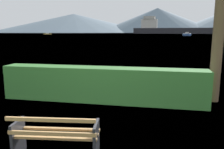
{
  "coord_description": "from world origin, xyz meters",
  "views": [
    {
      "loc": [
        1.74,
        -3.65,
        2.27
      ],
      "look_at": [
        0.0,
        5.24,
        0.58
      ],
      "focal_mm": 36.9,
      "sensor_mm": 36.0,
      "label": 1
    }
  ],
  "objects": [
    {
      "name": "sailboat_mid",
      "position": [
        -86.56,
        173.13,
        0.42
      ],
      "size": [
        5.94,
        5.84,
        1.21
      ],
      "color": "gold",
      "rests_on": "water_surface"
    },
    {
      "name": "cargo_ship_large",
      "position": [
        15.69,
        270.41,
        5.49
      ],
      "size": [
        98.64,
        23.12,
        19.63
      ],
      "color": "#232328",
      "rests_on": "water_surface"
    },
    {
      "name": "water_surface",
      "position": [
        0.0,
        307.61,
        0.0
      ],
      "size": [
        620.0,
        620.0,
        0.0
      ],
      "primitive_type": "plane",
      "color": "slate",
      "rests_on": "ground_plane"
    },
    {
      "name": "park_bench",
      "position": [
        0.01,
        -0.06,
        0.42
      ],
      "size": [
        1.59,
        0.74,
        0.87
      ],
      "color": "tan",
      "rests_on": "ground_plane"
    },
    {
      "name": "hedge_row",
      "position": [
        0.0,
        3.48,
        0.57
      ],
      "size": [
        6.66,
        0.7,
        1.13
      ],
      "primitive_type": "cube",
      "color": "#387A33",
      "rests_on": "ground_plane"
    },
    {
      "name": "distant_hills",
      "position": [
        -3.92,
        548.36,
        27.83
      ],
      "size": [
        753.74,
        390.66,
        65.87
      ],
      "color": "slate",
      "rests_on": "ground_plane"
    },
    {
      "name": "fishing_boat_near",
      "position": [
        17.44,
        128.91,
        0.76
      ],
      "size": [
        4.61,
        1.66,
        2.12
      ],
      "color": "#335693",
      "rests_on": "water_surface"
    }
  ]
}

